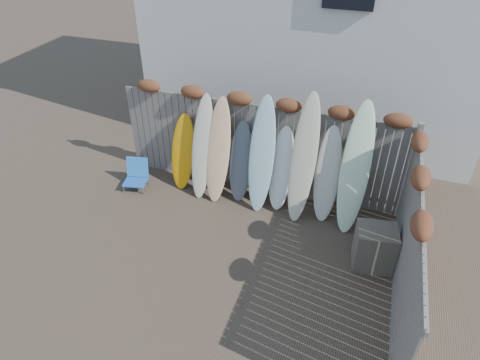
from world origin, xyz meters
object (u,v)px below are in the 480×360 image
(wooden_crate, at_px, (375,247))
(surfboard_0, at_px, (183,152))
(beach_chair, at_px, (137,174))
(lattice_panel, at_px, (407,225))

(wooden_crate, bearing_deg, surfboard_0, 163.67)
(beach_chair, xyz_separation_m, surfboard_0, (0.97, 0.43, 0.52))
(wooden_crate, distance_m, surfboard_0, 4.38)
(beach_chair, xyz_separation_m, lattice_panel, (5.60, -0.48, 0.47))
(lattice_panel, distance_m, surfboard_0, 4.73)
(beach_chair, height_order, wooden_crate, wooden_crate)
(beach_chair, relative_size, wooden_crate, 0.81)
(beach_chair, bearing_deg, wooden_crate, -8.79)
(beach_chair, relative_size, surfboard_0, 0.38)
(wooden_crate, height_order, lattice_panel, lattice_panel)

